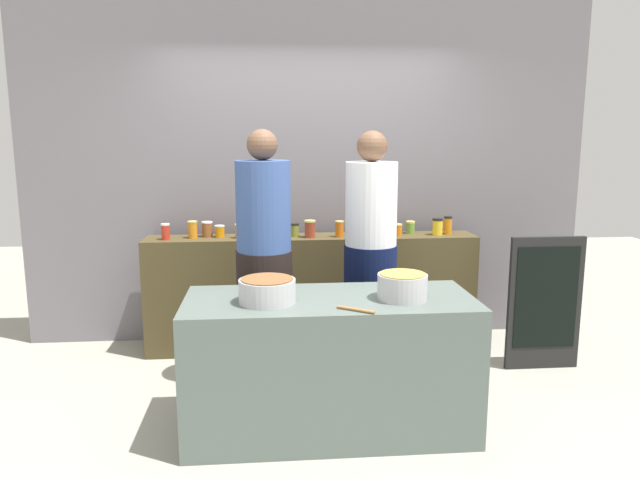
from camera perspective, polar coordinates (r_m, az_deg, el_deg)
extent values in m
plane|color=#9A998B|center=(4.02, 0.46, -15.83)|extent=(12.00, 12.00, 0.00)
cube|color=slate|center=(5.06, -1.11, 7.23)|extent=(4.80, 0.12, 3.00)
cube|color=#453A20|center=(4.88, -0.78, -5.12)|extent=(2.70, 0.36, 0.95)
cube|color=#55615B|center=(3.57, 0.94, -12.00)|extent=(1.70, 0.70, 0.82)
cylinder|color=red|center=(4.76, -14.82, 0.70)|extent=(0.06, 0.06, 0.11)
cylinder|color=silver|center=(4.75, -14.85, 1.47)|extent=(0.07, 0.07, 0.01)
cylinder|color=orange|center=(4.78, -12.30, 0.93)|extent=(0.07, 0.07, 0.13)
cylinder|color=#D6C666|center=(4.77, -12.33, 1.76)|extent=(0.08, 0.08, 0.01)
cylinder|color=brown|center=(4.83, -10.93, 0.97)|extent=(0.09, 0.09, 0.11)
cylinder|color=silver|center=(4.82, -10.96, 1.70)|extent=(0.09, 0.09, 0.01)
cylinder|color=orange|center=(4.79, -9.74, 0.78)|extent=(0.08, 0.08, 0.09)
cylinder|color=silver|center=(4.78, -9.76, 1.35)|extent=(0.08, 0.08, 0.01)
cylinder|color=orange|center=(4.72, -7.86, 0.79)|extent=(0.07, 0.07, 0.10)
cylinder|color=#D6C666|center=(4.71, -7.88, 1.48)|extent=(0.07, 0.07, 0.01)
cylinder|color=#AA2320|center=(4.68, -4.87, 0.97)|extent=(0.08, 0.08, 0.13)
cylinder|color=silver|center=(4.67, -4.89, 1.88)|extent=(0.08, 0.08, 0.02)
cylinder|color=olive|center=(4.76, -2.48, 0.91)|extent=(0.07, 0.07, 0.09)
cylinder|color=black|center=(4.75, -2.49, 1.54)|extent=(0.07, 0.07, 0.01)
cylinder|color=#923823|center=(4.70, -0.99, 1.00)|extent=(0.09, 0.09, 0.13)
cylinder|color=#D6C666|center=(4.69, -0.99, 1.85)|extent=(0.09, 0.09, 0.01)
cylinder|color=#CF6115|center=(4.73, 1.91, 1.02)|extent=(0.07, 0.07, 0.12)
cylinder|color=#D6C666|center=(4.72, 1.91, 1.81)|extent=(0.07, 0.07, 0.01)
cylinder|color=#D56214|center=(4.75, 4.04, 0.82)|extent=(0.07, 0.07, 0.09)
cylinder|color=black|center=(4.74, 4.04, 1.42)|extent=(0.07, 0.07, 0.01)
cylinder|color=#451C52|center=(4.90, 5.24, 1.29)|extent=(0.06, 0.06, 0.12)
cylinder|color=silver|center=(4.89, 5.26, 2.07)|extent=(0.07, 0.07, 0.01)
cylinder|color=orange|center=(4.83, 7.56, 0.92)|extent=(0.07, 0.07, 0.09)
cylinder|color=#D6C666|center=(4.82, 7.57, 1.50)|extent=(0.08, 0.08, 0.01)
cylinder|color=olive|center=(4.97, 8.79, 1.15)|extent=(0.07, 0.07, 0.09)
cylinder|color=#D6C666|center=(4.96, 8.81, 1.74)|extent=(0.08, 0.08, 0.02)
cylinder|color=yellow|center=(4.92, 11.38, 1.19)|extent=(0.08, 0.08, 0.12)
cylinder|color=black|center=(4.91, 11.41, 1.98)|extent=(0.09, 0.09, 0.02)
cylinder|color=orange|center=(4.98, 12.36, 1.33)|extent=(0.06, 0.06, 0.13)
cylinder|color=black|center=(4.97, 12.39, 2.17)|extent=(0.07, 0.07, 0.02)
cylinder|color=#B7B7BC|center=(3.34, -5.17, -4.98)|extent=(0.32, 0.32, 0.13)
cylinder|color=brown|center=(3.32, -5.19, -3.79)|extent=(0.30, 0.30, 0.00)
cylinder|color=#B7B7BC|center=(3.43, 8.03, -4.54)|extent=(0.29, 0.29, 0.15)
cylinder|color=#AA8C41|center=(3.41, 8.06, -3.27)|extent=(0.27, 0.27, 0.00)
cylinder|color=#9E703D|center=(3.19, 3.52, -6.79)|extent=(0.20, 0.14, 0.02)
cylinder|color=black|center=(4.11, -5.36, -7.82)|extent=(0.38, 0.38, 0.99)
cylinder|color=#36508B|center=(3.93, -5.55, 3.31)|extent=(0.37, 0.37, 0.61)
sphere|color=brown|center=(3.91, -5.65, 9.23)|extent=(0.21, 0.21, 0.21)
cylinder|color=#0C1437|center=(4.37, 4.85, -6.77)|extent=(0.39, 0.39, 0.98)
cylinder|color=white|center=(4.21, 5.01, 3.53)|extent=(0.37, 0.37, 0.60)
sphere|color=brown|center=(4.19, 5.10, 9.09)|extent=(0.22, 0.22, 0.22)
cube|color=black|center=(4.75, 21.04, -5.79)|extent=(0.57, 0.04, 1.02)
cube|color=black|center=(4.71, 21.19, -5.26)|extent=(0.48, 0.01, 0.78)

